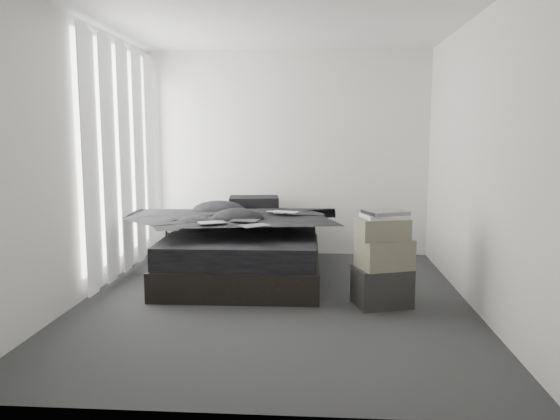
# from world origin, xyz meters

# --- Properties ---
(floor) EXTENTS (3.60, 4.20, 0.01)m
(floor) POSITION_xyz_m (0.00, 0.00, 0.00)
(floor) COLOR #303133
(floor) RESTS_ON ground
(ceiling) EXTENTS (3.60, 4.20, 0.01)m
(ceiling) POSITION_xyz_m (0.00, 0.00, 2.60)
(ceiling) COLOR white
(ceiling) RESTS_ON ground
(wall_back) EXTENTS (3.60, 0.01, 2.60)m
(wall_back) POSITION_xyz_m (0.00, 2.10, 1.30)
(wall_back) COLOR white
(wall_back) RESTS_ON ground
(wall_front) EXTENTS (3.60, 0.01, 2.60)m
(wall_front) POSITION_xyz_m (0.00, -2.10, 1.30)
(wall_front) COLOR white
(wall_front) RESTS_ON ground
(wall_left) EXTENTS (0.01, 4.20, 2.60)m
(wall_left) POSITION_xyz_m (-1.80, 0.00, 1.30)
(wall_left) COLOR white
(wall_left) RESTS_ON ground
(wall_right) EXTENTS (0.01, 4.20, 2.60)m
(wall_right) POSITION_xyz_m (1.80, 0.00, 1.30)
(wall_right) COLOR white
(wall_right) RESTS_ON ground
(window_left) EXTENTS (0.02, 2.00, 2.30)m
(window_left) POSITION_xyz_m (-1.78, 0.90, 1.35)
(window_left) COLOR white
(window_left) RESTS_ON wall_left
(curtain_left) EXTENTS (0.06, 2.12, 2.48)m
(curtain_left) POSITION_xyz_m (-1.73, 0.90, 1.28)
(curtain_left) COLOR white
(curtain_left) RESTS_ON wall_left
(bed) EXTENTS (1.63, 2.14, 0.29)m
(bed) POSITION_xyz_m (-0.39, 0.88, 0.14)
(bed) COLOR black
(bed) RESTS_ON floor
(mattress) EXTENTS (1.57, 2.08, 0.23)m
(mattress) POSITION_xyz_m (-0.39, 0.88, 0.40)
(mattress) COLOR black
(mattress) RESTS_ON bed
(duvet) EXTENTS (1.59, 1.83, 0.25)m
(duvet) POSITION_xyz_m (-0.39, 0.82, 0.64)
(duvet) COLOR black
(duvet) RESTS_ON mattress
(pillow_lower) EXTENTS (0.64, 0.44, 0.14)m
(pillow_lower) POSITION_xyz_m (-0.45, 1.70, 0.59)
(pillow_lower) COLOR black
(pillow_lower) RESTS_ON mattress
(pillow_upper) EXTENTS (0.64, 0.48, 0.13)m
(pillow_upper) POSITION_xyz_m (-0.38, 1.68, 0.72)
(pillow_upper) COLOR black
(pillow_upper) RESTS_ON pillow_lower
(laptop) EXTENTS (0.39, 0.31, 0.03)m
(laptop) POSITION_xyz_m (-0.00, 0.93, 0.77)
(laptop) COLOR silver
(laptop) RESTS_ON duvet
(comic_a) EXTENTS (0.31, 0.26, 0.01)m
(comic_a) POSITION_xyz_m (-0.64, 0.31, 0.76)
(comic_a) COLOR black
(comic_a) RESTS_ON duvet
(comic_b) EXTENTS (0.30, 0.22, 0.01)m
(comic_b) POSITION_xyz_m (-0.33, 0.47, 0.77)
(comic_b) COLOR black
(comic_b) RESTS_ON duvet
(comic_c) EXTENTS (0.32, 0.30, 0.01)m
(comic_c) POSITION_xyz_m (-0.20, 0.16, 0.78)
(comic_c) COLOR black
(comic_c) RESTS_ON duvet
(side_stand) EXTENTS (0.36, 0.36, 0.60)m
(side_stand) POSITION_xyz_m (-1.23, 1.35, 0.30)
(side_stand) COLOR black
(side_stand) RESTS_ON floor
(papers) EXTENTS (0.24, 0.19, 0.01)m
(papers) POSITION_xyz_m (-1.22, 1.34, 0.61)
(papers) COLOR white
(papers) RESTS_ON side_stand
(floor_books) EXTENTS (0.18, 0.21, 0.13)m
(floor_books) POSITION_xyz_m (-1.28, 0.92, 0.06)
(floor_books) COLOR black
(floor_books) RESTS_ON floor
(box_lower) EXTENTS (0.56, 0.49, 0.35)m
(box_lower) POSITION_xyz_m (0.99, -0.07, 0.18)
(box_lower) COLOR black
(box_lower) RESTS_ON floor
(box_mid) EXTENTS (0.54, 0.48, 0.27)m
(box_mid) POSITION_xyz_m (1.00, -0.07, 0.49)
(box_mid) COLOR #6C6955
(box_mid) RESTS_ON box_lower
(box_upper) EXTENTS (0.49, 0.43, 0.19)m
(box_upper) POSITION_xyz_m (0.98, -0.07, 0.71)
(box_upper) COLOR #6C6955
(box_upper) RESTS_ON box_mid
(art_book_white) EXTENTS (0.43, 0.38, 0.04)m
(art_book_white) POSITION_xyz_m (0.99, -0.07, 0.83)
(art_book_white) COLOR silver
(art_book_white) RESTS_ON box_upper
(art_book_snake) EXTENTS (0.43, 0.39, 0.03)m
(art_book_snake) POSITION_xyz_m (1.00, -0.07, 0.86)
(art_book_snake) COLOR silver
(art_book_snake) RESTS_ON art_book_white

